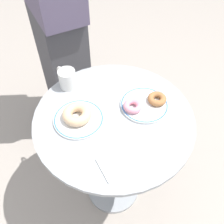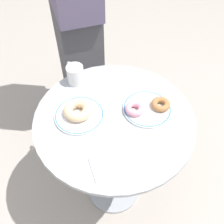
# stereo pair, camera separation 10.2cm
# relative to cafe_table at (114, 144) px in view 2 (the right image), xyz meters

# --- Properties ---
(ground_plane) EXTENTS (7.00, 7.00, 0.02)m
(ground_plane) POSITION_rel_cafe_table_xyz_m (0.00, 0.00, -0.52)
(ground_plane) COLOR #9E9389
(cafe_table) EXTENTS (0.67, 0.67, 0.71)m
(cafe_table) POSITION_rel_cafe_table_xyz_m (0.00, 0.00, 0.00)
(cafe_table) COLOR #999EA3
(cafe_table) RESTS_ON ground
(plate_left) EXTENTS (0.20, 0.20, 0.01)m
(plate_left) POSITION_rel_cafe_table_xyz_m (-0.14, 0.03, 0.21)
(plate_left) COLOR white
(plate_left) RESTS_ON cafe_table
(plate_right) EXTENTS (0.20, 0.20, 0.01)m
(plate_right) POSITION_rel_cafe_table_xyz_m (0.14, 0.02, 0.21)
(plate_right) COLOR white
(plate_right) RESTS_ON cafe_table
(donut_glazed) EXTENTS (0.15, 0.15, 0.04)m
(donut_glazed) POSITION_rel_cafe_table_xyz_m (-0.15, 0.03, 0.23)
(donut_glazed) COLOR #E0B789
(donut_glazed) RESTS_ON plate_left
(donut_cinnamon) EXTENTS (0.11, 0.11, 0.03)m
(donut_cinnamon) POSITION_rel_cafe_table_xyz_m (0.20, 0.02, 0.22)
(donut_cinnamon) COLOR #A36B3D
(donut_cinnamon) RESTS_ON plate_right
(donut_pink_frosted) EXTENTS (0.11, 0.11, 0.03)m
(donut_pink_frosted) POSITION_rel_cafe_table_xyz_m (0.09, 0.01, 0.22)
(donut_pink_frosted) COLOR pink
(donut_pink_frosted) RESTS_ON plate_right
(paper_napkin) EXTENTS (0.13, 0.13, 0.01)m
(paper_napkin) POSITION_rel_cafe_table_xyz_m (-0.06, -0.21, 0.20)
(paper_napkin) COLOR white
(paper_napkin) RESTS_ON cafe_table
(coffee_mug) EXTENTS (0.08, 0.11, 0.09)m
(coffee_mug) POSITION_rel_cafe_table_xyz_m (-0.15, 0.24, 0.24)
(coffee_mug) COLOR white
(coffee_mug) RESTS_ON cafe_table
(person_figure) EXTENTS (0.30, 0.46, 1.66)m
(person_figure) POSITION_rel_cafe_table_xyz_m (-0.13, 0.66, 0.30)
(person_figure) COLOR #3D3D42
(person_figure) RESTS_ON ground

